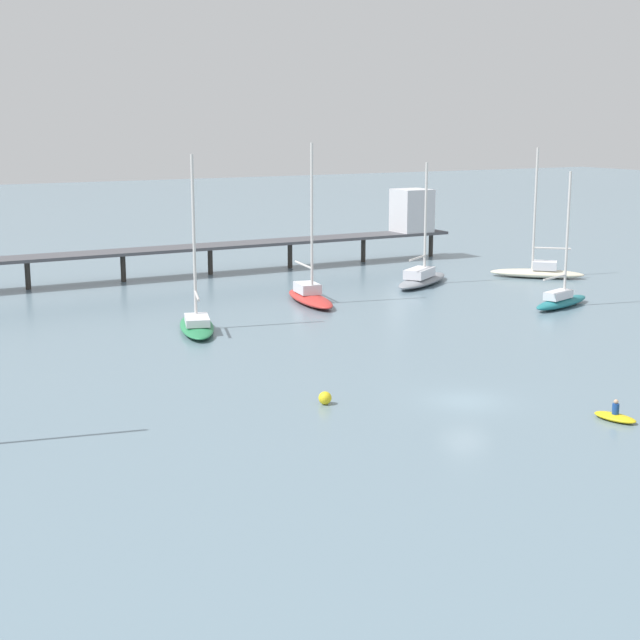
{
  "coord_description": "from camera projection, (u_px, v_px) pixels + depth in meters",
  "views": [
    {
      "loc": [
        -31.59,
        -40.9,
        15.3
      ],
      "look_at": [
        0.0,
        16.87,
        1.5
      ],
      "focal_mm": 53.71,
      "sensor_mm": 36.0,
      "label": 1
    }
  ],
  "objects": [
    {
      "name": "dinghy_yellow",
      "position": [
        615.0,
        416.0,
        49.62
      ],
      "size": [
        1.58,
        2.54,
        1.14
      ],
      "color": "yellow",
      "rests_on": "ground_plane"
    },
    {
      "name": "sailboat_teal",
      "position": [
        561.0,
        299.0,
        79.51
      ],
      "size": [
        7.72,
        4.0,
        11.2
      ],
      "color": "#1E727A",
      "rests_on": "ground_plane"
    },
    {
      "name": "sailboat_green",
      "position": [
        197.0,
        322.0,
        70.55
      ],
      "size": [
        4.98,
        9.02,
        12.89
      ],
      "color": "#287F4C",
      "rests_on": "ground_plane"
    },
    {
      "name": "mooring_buoy_far",
      "position": [
        325.0,
        398.0,
        52.4
      ],
      "size": [
        0.73,
        0.73,
        0.73
      ],
      "primitive_type": "sphere",
      "color": "yellow",
      "rests_on": "ground_plane"
    },
    {
      "name": "sailboat_cream",
      "position": [
        538.0,
        270.0,
        94.54
      ],
      "size": [
        8.46,
        8.17,
        12.69
      ],
      "color": "beige",
      "rests_on": "ground_plane"
    },
    {
      "name": "sailboat_gray",
      "position": [
        422.0,
        277.0,
        90.27
      ],
      "size": [
        9.47,
        7.44,
        11.45
      ],
      "color": "gray",
      "rests_on": "ground_plane"
    },
    {
      "name": "ground_plane",
      "position": [
        466.0,
        401.0,
        53.1
      ],
      "size": [
        400.0,
        400.0,
        0.0
      ],
      "primitive_type": "plane",
      "color": "slate"
    },
    {
      "name": "sailboat_red",
      "position": [
        310.0,
        294.0,
        81.35
      ],
      "size": [
        3.72,
        9.15,
        13.47
      ],
      "color": "red",
      "rests_on": "ground_plane"
    },
    {
      "name": "pier",
      "position": [
        285.0,
        231.0,
        99.78
      ],
      "size": [
        65.14,
        3.84,
        7.75
      ],
      "color": "#4C4C51",
      "rests_on": "ground_plane"
    }
  ]
}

